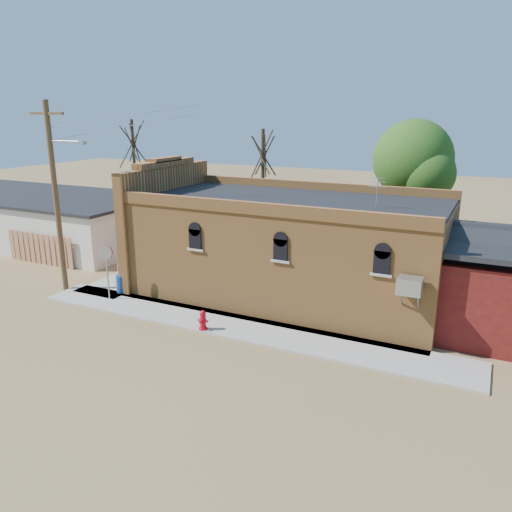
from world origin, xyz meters
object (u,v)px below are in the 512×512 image
at_px(utility_pole, 56,194).
at_px(fire_hydrant, 203,320).
at_px(trash_barrel, 122,283).
at_px(brick_bar, 283,246).
at_px(stop_sign, 106,258).

height_order(utility_pole, fire_hydrant, utility_pole).
xyz_separation_m(utility_pole, fire_hydrant, (8.66, -1.20, -4.30)).
bearing_deg(fire_hydrant, trash_barrel, 163.39).
relative_size(utility_pole, trash_barrel, 10.63).
bearing_deg(utility_pole, fire_hydrant, -7.91).
bearing_deg(brick_bar, stop_sign, -147.03).
relative_size(brick_bar, fire_hydrant, 20.43).
height_order(brick_bar, stop_sign, brick_bar).
bearing_deg(utility_pole, brick_bar, 23.69).
relative_size(brick_bar, trash_barrel, 19.36).
bearing_deg(stop_sign, brick_bar, 40.26).
relative_size(brick_bar, stop_sign, 6.34).
bearing_deg(fire_hydrant, utility_pole, 174.51).
relative_size(stop_sign, trash_barrel, 3.05).
distance_m(utility_pole, trash_barrel, 5.19).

